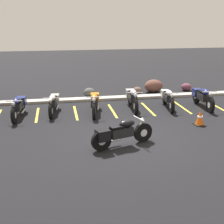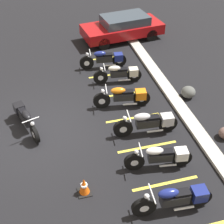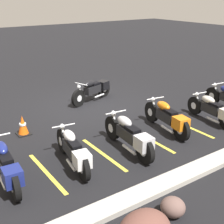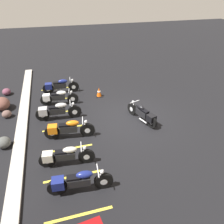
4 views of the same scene
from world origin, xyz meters
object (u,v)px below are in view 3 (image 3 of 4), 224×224
Objects in this scene: motorcycle_black_featured at (94,89)px; parked_bike_3 at (130,135)px; parked_bike_4 at (73,150)px; parked_bike_1 at (213,110)px; parked_bike_2 at (168,117)px; landscape_rock_0 at (173,207)px; traffic_cone at (23,126)px; parked_bike_5 at (6,165)px.

parked_bike_3 is (1.43, 4.18, 0.03)m from motorcycle_black_featured.
parked_bike_4 is at bearing 35.06° from motorcycle_black_featured.
parked_bike_3 is at bearing 53.23° from motorcycle_black_featured.
parked_bike_1 is 0.94× the size of parked_bike_2.
parked_bike_1 is at bearing -82.71° from parked_bike_4.
parked_bike_3 reaches higher than motorcycle_black_featured.
parked_bike_1 is at bearing -149.39° from landscape_rock_0.
motorcycle_black_featured is 4.59m from parked_bike_1.
parked_bike_2 is 3.93m from landscape_rock_0.
landscape_rock_0 is at bearing 52.93° from motorcycle_black_featured.
parked_bike_1 is 0.91× the size of parked_bike_3.
parked_bike_2 reaches higher than landscape_rock_0.
motorcycle_black_featured is 4.36× the size of landscape_rock_0.
parked_bike_4 is (5.08, -0.10, 0.01)m from parked_bike_1.
landscape_rock_0 is 0.80× the size of traffic_cone.
landscape_rock_0 is at bearing 165.25° from parked_bike_3.
parked_bike_5 reaches higher than traffic_cone.
motorcycle_black_featured is 3.72m from traffic_cone.
parked_bike_3 is at bearing -92.73° from parked_bike_5.
parked_bike_4 is 1.58m from parked_bike_5.
parked_bike_3 is 1.61m from parked_bike_4.
parked_bike_5 reaches higher than parked_bike_2.
parked_bike_5 is at bearing 90.90° from parked_bike_4.
parked_bike_2 is 3.35m from parked_bike_4.
parked_bike_1 is 1.75m from parked_bike_2.
parked_bike_5 is (1.57, -0.21, 0.02)m from parked_bike_4.
motorcycle_black_featured is 0.99× the size of parked_bike_1.
parked_bike_5 is 4.74× the size of landscape_rock_0.
parked_bike_5 is at bearing 98.73° from parked_bike_2.
parked_bike_3 reaches higher than landscape_rock_0.
parked_bike_2 reaches higher than parked_bike_4.
motorcycle_black_featured is at bearing -109.18° from landscape_rock_0.
parked_bike_5 reaches higher than parked_bike_4.
parked_bike_3 reaches higher than parked_bike_5.
traffic_cone is at bearing -23.36° from parked_bike_5.
parked_bike_5 is (3.17, -0.37, -0.01)m from parked_bike_3.
parked_bike_5 is 2.63m from traffic_cone.
traffic_cone is at bearing 41.07° from parked_bike_3.
motorcycle_black_featured is 0.93× the size of parked_bike_2.
motorcycle_black_featured reaches higher than parked_bike_4.
motorcycle_black_featured is 5.04m from parked_bike_4.
parked_bike_1 is (-2.04, 4.12, -0.01)m from motorcycle_black_featured.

